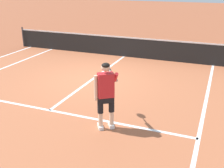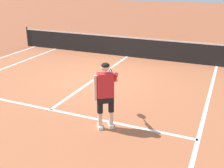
% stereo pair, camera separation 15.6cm
% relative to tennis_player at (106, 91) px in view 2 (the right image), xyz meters
% --- Properties ---
extents(ground_plane, '(80.00, 80.00, 0.00)m').
position_rel_tennis_player_xyz_m(ground_plane, '(-1.89, 3.15, -0.99)').
color(ground_plane, '#9E5133').
extents(court_inner_surface, '(10.98, 9.90, 0.00)m').
position_rel_tennis_player_xyz_m(court_inner_surface, '(-1.89, 1.95, -0.99)').
color(court_inner_surface, '#B2603D').
rests_on(court_inner_surface, ground).
extents(line_service, '(8.23, 0.10, 0.01)m').
position_rel_tennis_player_xyz_m(line_service, '(-1.89, 0.30, -0.99)').
color(line_service, white).
rests_on(line_service, ground).
extents(line_centre_service, '(0.10, 6.40, 0.01)m').
position_rel_tennis_player_xyz_m(line_centre_service, '(-1.89, 3.50, -0.99)').
color(line_centre_service, white).
rests_on(line_centre_service, ground).
extents(line_singles_right, '(0.10, 9.50, 0.01)m').
position_rel_tennis_player_xyz_m(line_singles_right, '(2.23, 1.95, -0.99)').
color(line_singles_right, white).
rests_on(line_singles_right, ground).
extents(tennis_net, '(11.96, 0.08, 1.07)m').
position_rel_tennis_player_xyz_m(tennis_net, '(-1.89, 6.70, -0.49)').
color(tennis_net, '#333338').
rests_on(tennis_net, ground).
extents(tennis_player, '(0.61, 1.21, 1.71)m').
position_rel_tennis_player_xyz_m(tennis_player, '(0.00, 0.00, 0.00)').
color(tennis_player, white).
rests_on(tennis_player, ground).
extents(tennis_ball_near_feet, '(0.07, 0.07, 0.07)m').
position_rel_tennis_player_xyz_m(tennis_ball_near_feet, '(-0.45, 0.62, -0.96)').
color(tennis_ball_near_feet, '#CCE02D').
rests_on(tennis_ball_near_feet, ground).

